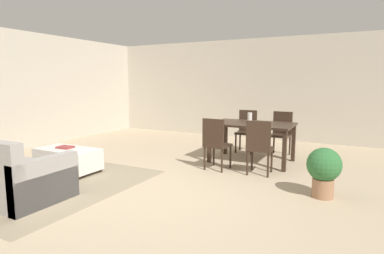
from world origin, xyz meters
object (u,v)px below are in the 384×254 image
Objects in this scene: dining_chair_near_right at (259,144)px; dining_chair_far_right at (281,131)px; potted_plant at (324,169)px; dining_chair_far_left at (247,128)px; book_on_ottoman at (65,147)px; ottoman_table at (68,159)px; dining_table at (252,128)px; dining_chair_near_left at (216,141)px; vase_centerpiece at (250,118)px.

dining_chair_near_right is 1.68m from dining_chair_far_right.
potted_plant is (1.06, -2.31, -0.13)m from dining_chair_far_right.
dining_chair_far_left reaches higher than book_on_ottoman.
dining_table reaches higher than ottoman_table.
dining_chair_near_right is 1.00× the size of dining_chair_far_right.
dining_table is 1.67× the size of dining_chair_near_right.
dining_table is 3.42m from book_on_ottoman.
book_on_ottoman is at bearing -126.86° from dining_chair_far_left.
dining_table is 0.95m from dining_chair_far_left.
dining_chair_far_right is at bearing 45.64° from ottoman_table.
dining_chair_far_right reaches higher than dining_table.
dining_chair_far_left is 0.76m from dining_chair_far_right.
dining_chair_far_left is at bearing 54.00° from ottoman_table.
dining_table is at bearing 66.74° from dining_chair_near_left.
dining_chair_near_left reaches higher than ottoman_table.
dining_chair_far_left is at bearing 53.14° from book_on_ottoman.
dining_chair_near_left is 0.76m from dining_chair_near_right.
dining_chair_near_right and dining_chair_far_left have the same top height.
ottoman_table is at bearing -155.64° from dining_chair_near_right.
dining_chair_near_left is at bearing -113.52° from dining_chair_far_right.
ottoman_table is 2.56m from dining_chair_near_left.
dining_chair_far_right is 3.54× the size of book_on_ottoman.
dining_chair_near_left reaches higher than potted_plant.
dining_chair_far_right reaches higher than ottoman_table.
vase_centerpiece is 2.13m from potted_plant.
dining_table is 0.98m from dining_chair_near_left.
dining_table is 5.92× the size of book_on_ottoman.
dining_chair_near_right reaches higher than potted_plant.
potted_plant is (1.44, -1.46, -0.27)m from dining_table.
dining_chair_far_left reaches higher than potted_plant.
vase_centerpiece is at bearing -116.69° from dining_chair_far_right.
dining_chair_near_left is 1.00× the size of dining_chair_far_right.
book_on_ottoman is at bearing -135.06° from dining_chair_far_right.
dining_table is (2.58, 2.17, 0.43)m from ottoman_table.
dining_chair_far_left is 2.94m from potted_plant.
vase_centerpiece is at bearing -68.97° from dining_chair_far_left.
book_on_ottoman is (-2.64, -2.16, -0.24)m from dining_table.
dining_table is at bearing 134.62° from potted_plant.
potted_plant reaches higher than book_on_ottoman.
book_on_ottoman is (-0.06, 0.01, 0.19)m from ottoman_table.
dining_chair_near_right is at bearing -62.59° from vase_centerpiece.
dining_chair_far_left is (2.20, 3.03, 0.28)m from ottoman_table.
potted_plant is at bearing -17.41° from dining_chair_near_left.
potted_plant is at bearing -65.36° from dining_chair_far_right.
dining_chair_near_left is at bearing 29.38° from book_on_ottoman.
dining_chair_near_left is 1.00m from vase_centerpiece.
potted_plant is (1.49, -1.46, -0.47)m from vase_centerpiece.
dining_chair_near_right is at bearing 24.36° from ottoman_table.
book_on_ottoman is at bearing 171.33° from ottoman_table.
dining_chair_near_left is 1.90m from dining_chair_far_right.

